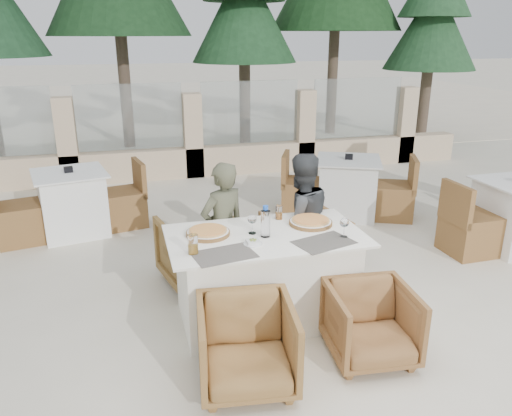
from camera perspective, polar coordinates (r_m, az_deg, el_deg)
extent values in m
plane|color=silver|center=(4.36, 2.64, -12.87)|extent=(80.00, 80.00, 0.00)
cube|color=#F1E3C5|center=(17.70, -11.56, 11.40)|extent=(30.00, 16.00, 0.01)
cone|color=#214D28|center=(11.03, -1.36, 20.23)|extent=(2.20, 2.20, 5.00)
cone|color=#24512B|center=(12.02, 19.40, 17.94)|extent=(1.98, 1.98, 4.50)
cube|color=#615A53|center=(3.72, -3.68, -5.34)|extent=(0.49, 0.37, 0.00)
cube|color=#5A554D|center=(3.96, 7.76, -3.91)|extent=(0.52, 0.41, 0.00)
cylinder|color=#D5601D|center=(4.08, -5.51, -2.78)|extent=(0.39, 0.39, 0.05)
cylinder|color=#DA5D1D|center=(4.31, 6.26, -1.56)|extent=(0.45, 0.45, 0.05)
cylinder|color=#C1DFFE|center=(3.99, 1.09, -1.53)|extent=(0.10, 0.10, 0.26)
cylinder|color=orange|center=(3.73, -7.22, -4.14)|extent=(0.09, 0.09, 0.15)
cylinder|color=orange|center=(4.39, 2.63, -0.50)|extent=(0.07, 0.07, 0.12)
imported|color=brown|center=(4.89, -6.38, -4.82)|extent=(0.85, 0.87, 0.66)
imported|color=#9C6A38|center=(5.01, 5.49, -4.22)|extent=(0.80, 0.82, 0.65)
imported|color=olive|center=(3.53, -1.07, -15.47)|extent=(0.73, 0.75, 0.61)
imported|color=brown|center=(3.89, 13.00, -12.75)|extent=(0.67, 0.68, 0.57)
imported|color=#4E503A|center=(4.54, -3.79, -2.54)|extent=(0.55, 0.47, 1.27)
imported|color=#3B3E41|center=(4.67, 5.05, -1.63)|extent=(0.71, 0.59, 1.31)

